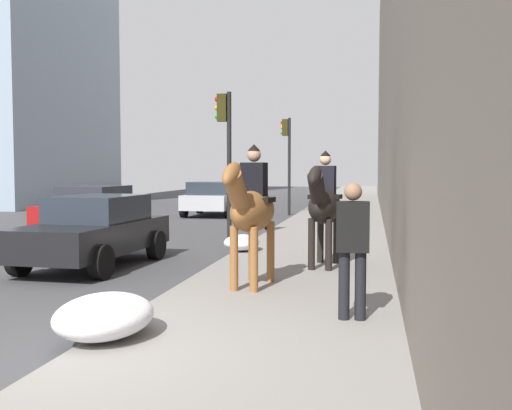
# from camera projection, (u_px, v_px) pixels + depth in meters

# --- Properties ---
(sidewalk_slab) EXTENTS (120.00, 3.46, 0.12)m
(sidewalk_slab) POSITION_uv_depth(u_px,v_px,m) (231.00, 367.00, 5.89)
(sidewalk_slab) COLOR gray
(sidewalk_slab) RESTS_ON ground
(mounted_horse_near) EXTENTS (2.15, 0.74, 2.26)m
(mounted_horse_near) POSITION_uv_depth(u_px,v_px,m) (251.00, 209.00, 9.50)
(mounted_horse_near) COLOR brown
(mounted_horse_near) RESTS_ON sidewalk_slab
(mounted_horse_far) EXTENTS (2.15, 0.71, 2.22)m
(mounted_horse_far) POSITION_uv_depth(u_px,v_px,m) (324.00, 204.00, 11.43)
(mounted_horse_far) COLOR black
(mounted_horse_far) RESTS_ON sidewalk_slab
(pedestrian_greeting) EXTENTS (0.28, 0.41, 1.70)m
(pedestrian_greeting) POSITION_uv_depth(u_px,v_px,m) (353.00, 241.00, 7.44)
(pedestrian_greeting) COLOR black
(pedestrian_greeting) RESTS_ON sidewalk_slab
(car_near_lane) EXTENTS (4.29, 2.02, 1.44)m
(car_near_lane) POSITION_uv_depth(u_px,v_px,m) (92.00, 208.00, 18.91)
(car_near_lane) COLOR maroon
(car_near_lane) RESTS_ON ground
(car_mid_lane) EXTENTS (4.09, 2.03, 1.44)m
(car_mid_lane) POSITION_uv_depth(u_px,v_px,m) (95.00, 230.00, 12.24)
(car_mid_lane) COLOR black
(car_mid_lane) RESTS_ON ground
(car_far_lane) EXTENTS (3.85, 2.10, 1.44)m
(car_far_lane) POSITION_uv_depth(u_px,v_px,m) (213.00, 198.00, 25.39)
(car_far_lane) COLOR #B7BABF
(car_far_lane) RESTS_ON ground
(traffic_light_near_curb) EXTENTS (0.20, 0.44, 3.94)m
(traffic_light_near_curb) POSITION_uv_depth(u_px,v_px,m) (226.00, 143.00, 15.47)
(traffic_light_near_curb) COLOR black
(traffic_light_near_curb) RESTS_ON ground
(traffic_light_far_curb) EXTENTS (0.20, 0.44, 4.11)m
(traffic_light_far_curb) POSITION_uv_depth(u_px,v_px,m) (287.00, 151.00, 25.48)
(traffic_light_far_curb) COLOR black
(traffic_light_far_curb) RESTS_ON ground
(snow_pile_near) EXTENTS (1.37, 1.05, 0.47)m
(snow_pile_near) POSITION_uv_depth(u_px,v_px,m) (104.00, 316.00, 6.72)
(snow_pile_near) COLOR white
(snow_pile_near) RESTS_ON sidewalk_slab
(snow_pile_far) EXTENTS (1.05, 0.80, 0.36)m
(snow_pile_far) POSITION_uv_depth(u_px,v_px,m) (242.00, 243.00, 13.80)
(snow_pile_far) COLOR white
(snow_pile_far) RESTS_ON sidewalk_slab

